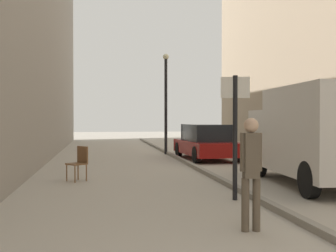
# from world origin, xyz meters

# --- Properties ---
(ground_plane) EXTENTS (80.00, 80.00, 0.00)m
(ground_plane) POSITION_xyz_m (0.00, 12.00, 0.00)
(ground_plane) COLOR #A8A093
(kerb_strip) EXTENTS (0.16, 40.00, 0.12)m
(kerb_strip) POSITION_xyz_m (1.58, 12.00, 0.06)
(kerb_strip) COLOR gray
(kerb_strip) RESTS_ON ground_plane
(pedestrian_main_foreground) EXTENTS (0.34, 0.22, 1.71)m
(pedestrian_main_foreground) POSITION_xyz_m (0.63, 4.46, 0.99)
(pedestrian_main_foreground) COLOR brown
(pedestrian_main_foreground) RESTS_ON ground_plane
(delivery_van) EXTENTS (2.34, 5.15, 2.48)m
(delivery_van) POSITION_xyz_m (3.80, 8.41, 1.33)
(delivery_van) COLOR silver
(delivery_van) RESTS_ON ground_plane
(parked_car) EXTENTS (2.03, 4.29, 1.45)m
(parked_car) POSITION_xyz_m (2.76, 15.63, 0.71)
(parked_car) COLOR maroon
(parked_car) RESTS_ON ground_plane
(street_sign_post) EXTENTS (0.58, 0.20, 2.60)m
(street_sign_post) POSITION_xyz_m (1.17, 6.88, 1.55)
(street_sign_post) COLOR black
(street_sign_post) RESTS_ON ground_plane
(lamp_post) EXTENTS (0.28, 0.28, 4.76)m
(lamp_post) POSITION_xyz_m (1.49, 18.34, 2.72)
(lamp_post) COLOR black
(lamp_post) RESTS_ON ground_plane
(cafe_chair_near_window) EXTENTS (0.62, 0.62, 0.94)m
(cafe_chair_near_window) POSITION_xyz_m (-2.17, 10.17, 0.55)
(cafe_chair_near_window) COLOR brown
(cafe_chair_near_window) RESTS_ON ground_plane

